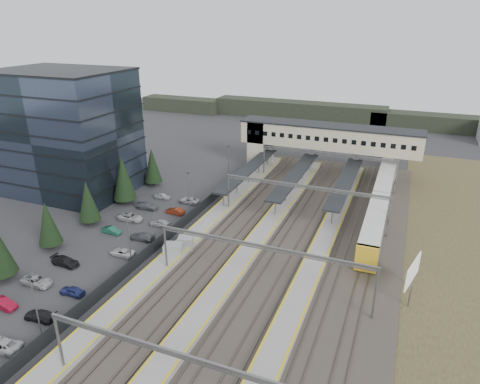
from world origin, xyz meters
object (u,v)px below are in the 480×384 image
at_px(office_building, 67,132).
at_px(relay_cabin_far, 186,243).
at_px(train, 385,183).
at_px(relay_cabin_near, 173,251).
at_px(billboard, 413,273).
at_px(footbridge, 316,138).

bearing_deg(office_building, relay_cabin_far, -22.02).
xyz_separation_m(relay_cabin_far, train, (26.50, 35.40, 1.16)).
xyz_separation_m(relay_cabin_near, billboard, (32.94, 3.10, 2.30)).
height_order(relay_cabin_near, relay_cabin_far, relay_cabin_near).
xyz_separation_m(relay_cabin_far, footbridge, (10.20, 43.54, 6.87)).
relative_size(office_building, relay_cabin_near, 7.46).
xyz_separation_m(office_building, relay_cabin_far, (33.50, -13.54, -11.13)).
height_order(relay_cabin_near, train, train).
height_order(office_building, billboard, office_building).
height_order(relay_cabin_far, footbridge, footbridge).
bearing_deg(billboard, train, 99.56).
bearing_deg(relay_cabin_far, billboard, 0.40).
relative_size(office_building, footbridge, 0.60).
bearing_deg(footbridge, relay_cabin_near, -103.00).
relative_size(office_building, billboard, 4.13).
distance_m(relay_cabin_near, train, 46.85).
bearing_deg(office_building, footbridge, 34.47).
relative_size(office_building, relay_cabin_far, 8.68).
distance_m(train, billboard, 35.69).
height_order(footbridge, billboard, footbridge).
bearing_deg(relay_cabin_far, footbridge, 76.81).
distance_m(relay_cabin_near, footbridge, 48.11).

